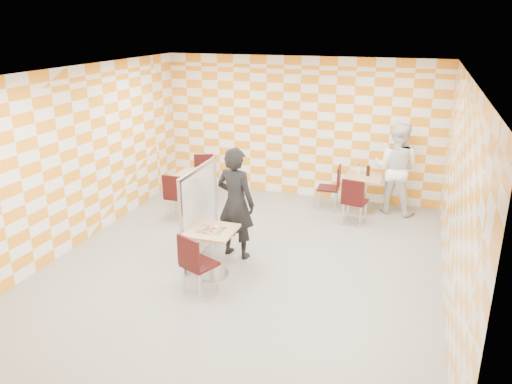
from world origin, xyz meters
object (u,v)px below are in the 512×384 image
chair_empty_far (204,172)px  man_dark (236,203)px  empty_table (196,184)px  chair_second_side (333,184)px  partition (200,213)px  sport_bottle (359,169)px  second_table (363,188)px  soda_bottle (368,171)px  chair_empty_near (176,193)px  main_table (212,244)px  chair_second_front (354,198)px  chair_main_front (195,261)px  man_white (396,168)px

chair_empty_far → man_dark: size_ratio=0.50×
empty_table → chair_second_side: (2.70, 0.76, 0.04)m
partition → sport_bottle: bearing=55.4°
second_table → chair_empty_far: chair_empty_far is taller
soda_bottle → chair_empty_near: bearing=-154.6°
chair_empty_far → soda_bottle: (3.49, 0.19, 0.31)m
main_table → second_table: same height
main_table → second_table: (1.85, 3.40, 0.00)m
chair_empty_near → chair_empty_far: size_ratio=1.00×
chair_second_front → soda_bottle: soda_bottle is taller
chair_empty_near → chair_main_front: bearing=-58.0°
empty_table → man_dark: bearing=-49.7°
chair_second_front → man_white: 1.24m
chair_second_front → soda_bottle: size_ratio=4.02×
main_table → man_white: bearing=55.8°
main_table → partition: (-0.40, 0.48, 0.28)m
chair_second_front → empty_table: bearing=-179.4°
chair_second_side → man_dark: 2.86m
partition → man_white: man_white is taller
partition → soda_bottle: bearing=52.2°
chair_empty_near → soda_bottle: bearing=25.4°
chair_main_front → chair_empty_far: (-1.59, 3.91, 0.00)m
main_table → chair_empty_near: bearing=129.8°
empty_table → chair_main_front: bearing=-65.6°
sport_bottle → soda_bottle: (0.19, -0.09, 0.01)m
chair_second_side → soda_bottle: (0.66, 0.13, 0.31)m
second_table → chair_empty_near: 3.72m
empty_table → sport_bottle: (3.16, 0.97, 0.33)m
chair_second_front → soda_bottle: 0.92m
chair_second_front → main_table: bearing=-124.0°
man_white → man_dark: bearing=62.8°
main_table → man_white: size_ratio=0.41×
partition → sport_bottle: partition is taller
chair_second_side → man_dark: man_dark is taller
chair_main_front → partition: partition is taller
chair_second_side → chair_second_front: bearing=-54.6°
man_dark → man_white: bearing=-117.0°
chair_main_front → chair_second_side: bearing=72.7°
man_white → sport_bottle: 0.72m
chair_main_front → man_white: bearing=60.1°
chair_second_side → man_white: man_white is taller
chair_second_side → partition: (-1.66, -2.87, 0.25)m
soda_bottle → chair_second_front: bearing=-100.0°
chair_main_front → empty_table: bearing=114.4°
chair_second_side → chair_empty_far: 2.83m
second_table → man_white: (0.59, 0.18, 0.41)m
man_white → soda_bottle: (-0.53, -0.12, -0.07)m
main_table → chair_empty_far: 3.64m
man_white → chair_second_side: bearing=23.7°
chair_main_front → chair_second_side: size_ratio=1.00×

